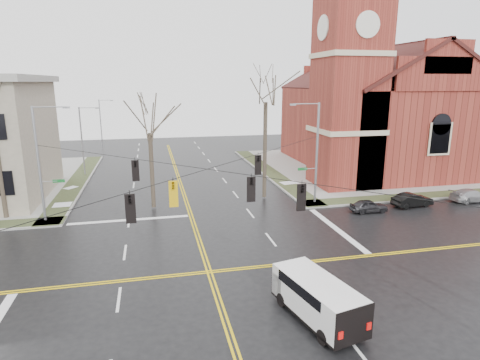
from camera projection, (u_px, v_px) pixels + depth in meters
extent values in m
plane|color=black|center=(209.00, 272.00, 23.59)|extent=(120.00, 120.00, 0.00)
cube|color=gray|center=(370.00, 167.00, 52.60)|extent=(30.00, 30.00, 0.15)
cube|color=#30381E|center=(269.00, 171.00, 49.63)|extent=(2.00, 30.00, 0.02)
cube|color=#30381E|center=(444.00, 194.00, 39.50)|extent=(30.00, 2.00, 0.02)
cube|color=#30381E|center=(77.00, 180.00, 44.85)|extent=(2.00, 30.00, 0.02)
cube|color=gold|center=(207.00, 272.00, 23.56)|extent=(0.12, 100.00, 0.01)
cube|color=gold|center=(211.00, 272.00, 23.61)|extent=(0.12, 100.00, 0.01)
cube|color=gold|center=(210.00, 273.00, 23.48)|extent=(100.00, 0.12, 0.01)
cube|color=gold|center=(209.00, 271.00, 23.70)|extent=(100.00, 0.12, 0.01)
cube|color=silver|center=(129.00, 220.00, 32.47)|extent=(9.50, 0.50, 0.01)
cube|color=silver|center=(336.00, 228.00, 30.57)|extent=(0.50, 9.50, 0.01)
cube|color=maroon|center=(348.00, 91.00, 40.95)|extent=(6.00, 6.00, 20.00)
cylinder|color=silver|center=(368.00, 24.00, 36.63)|extent=(2.40, 0.15, 2.40)
cylinder|color=silver|center=(323.00, 28.00, 38.87)|extent=(0.15, 2.40, 2.40)
cube|color=maroon|center=(376.00, 128.00, 52.58)|extent=(18.00, 24.00, 10.00)
cube|color=maroon|center=(329.00, 160.00, 45.60)|extent=(2.00, 5.00, 4.40)
cylinder|color=gray|center=(317.00, 154.00, 35.83)|extent=(0.20, 0.20, 9.00)
cylinder|color=gray|center=(310.00, 169.00, 36.03)|extent=(1.20, 0.06, 0.06)
cube|color=#0F5B21|center=(303.00, 169.00, 35.88)|extent=(0.90, 0.04, 0.25)
cylinder|color=gray|center=(306.00, 104.00, 34.53)|extent=(2.40, 0.08, 0.08)
cube|color=gray|center=(293.00, 105.00, 34.29)|extent=(0.50, 0.22, 0.15)
cylinder|color=gray|center=(39.00, 165.00, 30.93)|extent=(0.20, 0.20, 9.00)
cylinder|color=gray|center=(49.00, 181.00, 31.38)|extent=(1.20, 0.06, 0.06)
cube|color=#0F5B21|center=(59.00, 181.00, 31.53)|extent=(0.90, 0.04, 0.25)
cylinder|color=gray|center=(49.00, 107.00, 30.14)|extent=(2.40, 0.08, 0.08)
cube|color=gray|center=(66.00, 107.00, 30.40)|extent=(0.50, 0.22, 0.15)
cylinder|color=black|center=(207.00, 169.00, 22.12)|extent=(23.02, 23.02, 0.03)
cylinder|color=black|center=(207.00, 169.00, 22.12)|extent=(23.02, 23.02, 0.03)
imported|color=black|center=(130.00, 209.00, 17.65)|extent=(0.21, 0.26, 1.30)
imported|color=black|center=(258.00, 165.00, 26.94)|extent=(0.21, 0.26, 1.30)
imported|color=gold|center=(173.00, 194.00, 19.97)|extent=(0.21, 0.26, 1.30)
imported|color=black|center=(135.00, 171.00, 25.23)|extent=(0.21, 0.26, 1.30)
imported|color=black|center=(301.00, 197.00, 19.36)|extent=(0.21, 0.26, 1.30)
imported|color=black|center=(251.00, 189.00, 20.83)|extent=(0.21, 0.26, 1.30)
cylinder|color=gray|center=(82.00, 142.00, 46.84)|extent=(0.16, 0.16, 8.00)
cylinder|color=gray|center=(88.00, 108.00, 46.13)|extent=(2.00, 0.07, 0.07)
cube|color=gray|center=(97.00, 108.00, 46.35)|extent=(0.45, 0.20, 0.13)
cylinder|color=gray|center=(101.00, 124.00, 65.79)|extent=(0.16, 0.16, 8.00)
cylinder|color=gray|center=(105.00, 100.00, 65.08)|extent=(2.00, 0.07, 0.07)
cube|color=gray|center=(112.00, 100.00, 65.30)|extent=(0.45, 0.20, 0.13)
cube|color=white|center=(318.00, 297.00, 18.64)|extent=(3.03, 5.36, 1.62)
cube|color=white|center=(293.00, 282.00, 20.54)|extent=(2.09, 1.27, 1.14)
cube|color=black|center=(290.00, 270.00, 20.71)|extent=(1.74, 0.50, 0.76)
cube|color=black|center=(316.00, 285.00, 18.69)|extent=(2.68, 3.78, 0.52)
cube|color=#B70C0A|center=(341.00, 336.00, 16.13)|extent=(0.24, 0.12, 0.32)
cube|color=#B70C0A|center=(369.00, 326.00, 16.75)|extent=(0.24, 0.12, 0.32)
cube|color=black|center=(317.00, 313.00, 18.84)|extent=(3.08, 5.41, 0.10)
cylinder|color=black|center=(282.00, 300.00, 19.93)|extent=(0.39, 0.72, 0.69)
cylinder|color=black|center=(311.00, 292.00, 20.66)|extent=(0.39, 0.72, 0.69)
cylinder|color=black|center=(323.00, 337.00, 17.01)|extent=(0.39, 0.72, 0.69)
cylinder|color=black|center=(356.00, 327.00, 17.74)|extent=(0.39, 0.72, 0.69)
imported|color=black|center=(369.00, 206.00, 34.34)|extent=(3.25, 1.40, 1.09)
imported|color=black|center=(412.00, 200.00, 35.82)|extent=(3.88, 1.73, 1.24)
imported|color=#A6A6A8|center=(471.00, 195.00, 37.37)|extent=(4.19, 1.92, 1.19)
cylinder|color=#322820|center=(0.00, 172.00, 31.77)|extent=(0.36, 0.36, 7.57)
cylinder|color=#322820|center=(152.00, 171.00, 34.62)|extent=(0.36, 0.36, 6.53)
cylinder|color=#322820|center=(265.00, 151.00, 37.43)|extent=(0.36, 0.36, 8.95)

